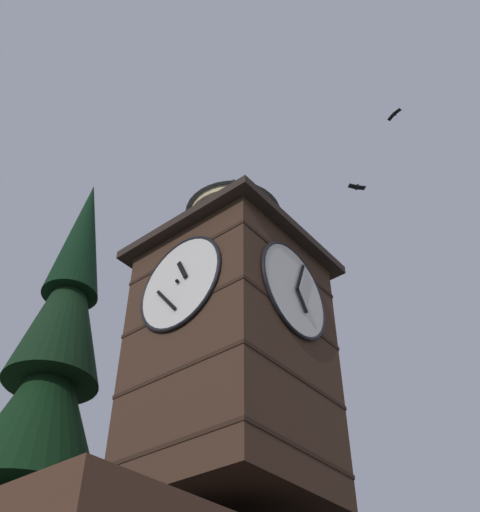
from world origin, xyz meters
The scene contains 5 objects.
clock_tower centered at (0.94, -1.79, 11.21)m, with size 4.72×4.72×10.48m.
pine_tree_behind centered at (2.24, -7.82, 7.61)m, with size 5.99×5.99×19.78m.
moon centered at (-17.70, -28.16, 17.74)m, with size 1.54×1.54×1.54m.
flying_bird_high centered at (-3.84, 2.40, 22.03)m, with size 0.33×0.67×0.11m.
flying_bird_low centered at (-3.01, 0.68, 18.37)m, with size 0.61×0.54×0.15m.
Camera 1 is at (11.43, 7.00, 2.39)m, focal length 42.87 mm.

